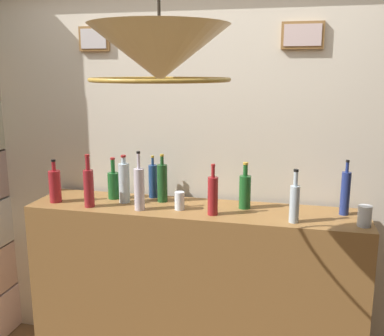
% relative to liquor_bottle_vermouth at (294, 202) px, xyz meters
% --- Properties ---
extents(panelled_rear_partition, '(3.16, 0.15, 2.75)m').
position_rel_liquor_bottle_vermouth_xyz_m(panelled_rear_partition, '(-0.57, 0.41, 0.23)').
color(panelled_rear_partition, beige).
rests_on(panelled_rear_partition, ground).
extents(bar_shelf_unit, '(1.97, 0.42, 1.10)m').
position_rel_liquor_bottle_vermouth_xyz_m(bar_shelf_unit, '(-0.57, 0.12, -0.66)').
color(bar_shelf_unit, olive).
rests_on(bar_shelf_unit, ground).
extents(liquor_bottle_vermouth, '(0.05, 0.05, 0.29)m').
position_rel_liquor_bottle_vermouth_xyz_m(liquor_bottle_vermouth, '(0.00, 0.00, 0.00)').
color(liquor_bottle_vermouth, '#A8BAC6').
rests_on(liquor_bottle_vermouth, bar_shelf_unit).
extents(liquor_bottle_rye, '(0.06, 0.06, 0.34)m').
position_rel_liquor_bottle_vermouth_xyz_m(liquor_bottle_rye, '(-0.87, 0.02, 0.02)').
color(liquor_bottle_rye, silver).
rests_on(liquor_bottle_rye, bar_shelf_unit).
extents(liquor_bottle_mezcal, '(0.05, 0.05, 0.31)m').
position_rel_liquor_bottle_vermouth_xyz_m(liquor_bottle_mezcal, '(0.27, 0.20, 0.02)').
color(liquor_bottle_mezcal, navy).
rests_on(liquor_bottle_mezcal, bar_shelf_unit).
extents(liquor_bottle_sherry, '(0.07, 0.07, 0.26)m').
position_rel_liquor_bottle_vermouth_xyz_m(liquor_bottle_sherry, '(-1.10, 0.20, -0.02)').
color(liquor_bottle_sherry, '#195623').
rests_on(liquor_bottle_sherry, bar_shelf_unit).
extents(liquor_bottle_brandy, '(0.06, 0.06, 0.27)m').
position_rel_liquor_bottle_vermouth_xyz_m(liquor_bottle_brandy, '(-0.87, 0.28, -0.00)').
color(liquor_bottle_brandy, navy).
rests_on(liquor_bottle_brandy, bar_shelf_unit).
extents(liquor_bottle_whiskey, '(0.07, 0.07, 0.29)m').
position_rel_liquor_bottle_vermouth_xyz_m(liquor_bottle_whiskey, '(-1.01, 0.14, 0.01)').
color(liquor_bottle_whiskey, '#ACBEC7').
rests_on(liquor_bottle_whiskey, bar_shelf_unit).
extents(liquor_bottle_gin, '(0.07, 0.07, 0.26)m').
position_rel_liquor_bottle_vermouth_xyz_m(liquor_bottle_gin, '(-1.42, 0.05, -0.01)').
color(liquor_bottle_gin, maroon).
rests_on(liquor_bottle_gin, bar_shelf_unit).
extents(liquor_bottle_rum, '(0.06, 0.06, 0.29)m').
position_rel_liquor_bottle_vermouth_xyz_m(liquor_bottle_rum, '(-0.44, 0.03, 0.00)').
color(liquor_bottle_rum, maroon).
rests_on(liquor_bottle_rum, bar_shelf_unit).
extents(liquor_bottle_bourbon, '(0.07, 0.07, 0.27)m').
position_rel_liquor_bottle_vermouth_xyz_m(liquor_bottle_bourbon, '(-0.28, 0.19, -0.01)').
color(liquor_bottle_bourbon, '#195421').
rests_on(liquor_bottle_bourbon, bar_shelf_unit).
extents(liquor_bottle_amaro, '(0.06, 0.06, 0.30)m').
position_rel_liquor_bottle_vermouth_xyz_m(liquor_bottle_amaro, '(-0.79, 0.21, 0.01)').
color(liquor_bottle_amaro, '#1B4920').
rests_on(liquor_bottle_amaro, bar_shelf_unit).
extents(liquor_bottle_tequila, '(0.06, 0.06, 0.31)m').
position_rel_liquor_bottle_vermouth_xyz_m(liquor_bottle_tequila, '(-1.18, 0.00, 0.01)').
color(liquor_bottle_tequila, maroon).
rests_on(liquor_bottle_tequila, bar_shelf_unit).
extents(glass_tumbler_rocks, '(0.06, 0.06, 0.11)m').
position_rel_liquor_bottle_vermouth_xyz_m(glass_tumbler_rocks, '(-0.64, 0.07, -0.06)').
color(glass_tumbler_rocks, silver).
rests_on(glass_tumbler_rocks, bar_shelf_unit).
extents(glass_tumbler_highball, '(0.07, 0.07, 0.11)m').
position_rel_liquor_bottle_vermouth_xyz_m(glass_tumbler_highball, '(0.35, 0.02, -0.06)').
color(glass_tumbler_highball, silver).
rests_on(glass_tumbler_highball, bar_shelf_unit).
extents(pendant_lamp, '(0.54, 0.54, 0.65)m').
position_rel_liquor_bottle_vermouth_xyz_m(pendant_lamp, '(-0.53, -0.64, 0.73)').
color(pendant_lamp, beige).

